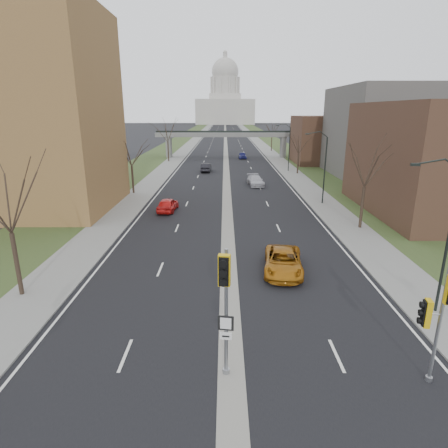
{
  "coord_description": "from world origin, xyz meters",
  "views": [
    {
      "loc": [
        -0.3,
        -13.11,
        11.11
      ],
      "look_at": [
        -0.34,
        9.34,
        4.29
      ],
      "focal_mm": 30.0,
      "sensor_mm": 36.0,
      "label": 1
    }
  ],
  "objects_px": {
    "signal_pole_median": "(225,293)",
    "car_right_far": "(242,155)",
    "signal_pole_right": "(439,310)",
    "car_right_mid": "(255,181)",
    "car_left_far": "(206,167)",
    "car_right_near": "(283,261)",
    "car_left_near": "(168,205)"
  },
  "relations": [
    {
      "from": "signal_pole_median",
      "to": "car_right_far",
      "type": "relative_size",
      "value": 1.32
    },
    {
      "from": "signal_pole_right",
      "to": "car_right_mid",
      "type": "bearing_deg",
      "value": 104.87
    },
    {
      "from": "car_left_far",
      "to": "car_right_near",
      "type": "xyz_separation_m",
      "value": [
        7.69,
        -46.01,
        0.01
      ]
    },
    {
      "from": "car_right_mid",
      "to": "car_left_near",
      "type": "bearing_deg",
      "value": -132.28
    },
    {
      "from": "car_left_near",
      "to": "car_right_near",
      "type": "height_order",
      "value": "car_right_near"
    },
    {
      "from": "car_left_near",
      "to": "car_left_far",
      "type": "relative_size",
      "value": 0.96
    },
    {
      "from": "car_left_far",
      "to": "car_left_near",
      "type": "bearing_deg",
      "value": 86.58
    },
    {
      "from": "signal_pole_median",
      "to": "car_right_near",
      "type": "bearing_deg",
      "value": 77.74
    },
    {
      "from": "car_right_mid",
      "to": "car_right_far",
      "type": "bearing_deg",
      "value": 84.66
    },
    {
      "from": "car_left_far",
      "to": "car_right_near",
      "type": "height_order",
      "value": "car_right_near"
    },
    {
      "from": "signal_pole_right",
      "to": "car_left_near",
      "type": "relative_size",
      "value": 1.17
    },
    {
      "from": "car_right_near",
      "to": "signal_pole_right",
      "type": "bearing_deg",
      "value": -62.42
    },
    {
      "from": "car_right_near",
      "to": "car_right_far",
      "type": "height_order",
      "value": "car_right_near"
    },
    {
      "from": "car_left_near",
      "to": "signal_pole_median",
      "type": "bearing_deg",
      "value": 107.7
    },
    {
      "from": "car_left_far",
      "to": "car_right_far",
      "type": "relative_size",
      "value": 1.08
    },
    {
      "from": "signal_pole_median",
      "to": "car_right_near",
      "type": "height_order",
      "value": "signal_pole_median"
    },
    {
      "from": "signal_pole_right",
      "to": "car_right_far",
      "type": "distance_m",
      "value": 77.87
    },
    {
      "from": "car_right_far",
      "to": "car_right_near",
      "type": "bearing_deg",
      "value": -91.46
    },
    {
      "from": "car_right_near",
      "to": "car_right_far",
      "type": "distance_m",
      "value": 66.2
    },
    {
      "from": "car_left_far",
      "to": "car_right_far",
      "type": "height_order",
      "value": "car_left_far"
    },
    {
      "from": "signal_pole_median",
      "to": "car_right_far",
      "type": "distance_m",
      "value": 77.59
    },
    {
      "from": "car_left_far",
      "to": "signal_pole_median",
      "type": "bearing_deg",
      "value": 96.05
    },
    {
      "from": "car_left_near",
      "to": "car_left_far",
      "type": "distance_m",
      "value": 29.28
    },
    {
      "from": "car_left_near",
      "to": "car_left_far",
      "type": "xyz_separation_m",
      "value": [
        3.03,
        29.13,
        0.0
      ]
    },
    {
      "from": "signal_pole_right",
      "to": "car_left_near",
      "type": "bearing_deg",
      "value": 127.89
    },
    {
      "from": "car_left_far",
      "to": "car_right_far",
      "type": "xyz_separation_m",
      "value": [
        7.8,
        20.19,
        -0.03
      ]
    },
    {
      "from": "signal_pole_right",
      "to": "car_left_far",
      "type": "distance_m",
      "value": 58.82
    },
    {
      "from": "car_right_mid",
      "to": "car_left_far",
      "type": "bearing_deg",
      "value": 114.95
    },
    {
      "from": "signal_pole_right",
      "to": "car_right_near",
      "type": "xyz_separation_m",
      "value": [
        -4.35,
        11.5,
        -2.73
      ]
    },
    {
      "from": "car_right_mid",
      "to": "car_right_near",
      "type": "bearing_deg",
      "value": -97.09
    },
    {
      "from": "car_left_far",
      "to": "car_right_near",
      "type": "distance_m",
      "value": 46.65
    },
    {
      "from": "signal_pole_median",
      "to": "car_left_near",
      "type": "bearing_deg",
      "value": 111.28
    }
  ]
}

